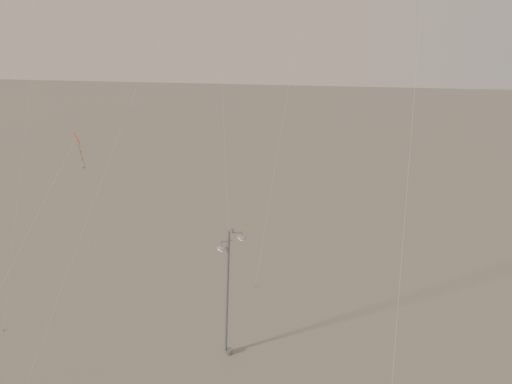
{
  "coord_description": "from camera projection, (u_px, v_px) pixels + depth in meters",
  "views": [
    {
      "loc": [
        5.01,
        -19.69,
        20.79
      ],
      "look_at": [
        2.55,
        5.0,
        9.79
      ],
      "focal_mm": 35.0,
      "sensor_mm": 36.0,
      "label": 1
    }
  ],
  "objects": [
    {
      "name": "street_lamp",
      "position": [
        228.0,
        291.0,
        27.8
      ],
      "size": [
        1.57,
        0.84,
        8.4
      ],
      "color": "gray",
      "rests_on": "ground"
    },
    {
      "name": "kite_1",
      "position": [
        155.0,
        38.0,
        30.61
      ],
      "size": [
        7.0,
        15.57,
        22.27
      ],
      "rotation": [
        0.0,
        0.0,
        -1.12
      ],
      "color": "black",
      "rests_on": "ground"
    },
    {
      "name": "kite_3",
      "position": [
        50.0,
        193.0,
        25.34
      ],
      "size": [
        6.65,
        7.51,
        13.39
      ],
      "rotation": [
        0.0,
        0.0,
        -0.59
      ],
      "color": "maroon",
      "rests_on": "ground"
    },
    {
      "name": "kite_4",
      "position": [
        420.0,
        16.0,
        27.69
      ],
      "size": [
        1.84,
        14.34,
        24.56
      ],
      "rotation": [
        0.0,
        0.0,
        1.5
      ],
      "color": "black",
      "rests_on": "ground"
    }
  ]
}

